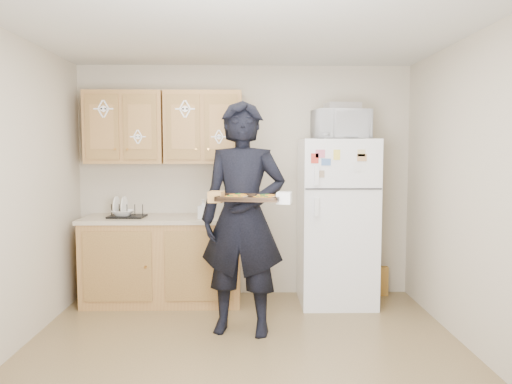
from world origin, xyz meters
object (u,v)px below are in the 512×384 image
at_px(refrigerator, 336,222).
at_px(baking_tray, 250,199).
at_px(person, 243,218).
at_px(microwave, 341,124).
at_px(dish_rack, 127,210).

relative_size(refrigerator, baking_tray, 3.45).
relative_size(person, microwave, 3.75).
xyz_separation_m(person, dish_rack, (-1.20, 0.86, -0.03)).
height_order(person, baking_tray, person).
bearing_deg(baking_tray, microwave, 60.77).
bearing_deg(refrigerator, dish_rack, 179.45).
height_order(refrigerator, microwave, microwave).
xyz_separation_m(microwave, dish_rack, (-2.18, 0.07, -0.88)).
height_order(baking_tray, dish_rack, baking_tray).
distance_m(refrigerator, person, 1.29).
height_order(refrigerator, person, person).
bearing_deg(person, refrigerator, 52.34).
bearing_deg(refrigerator, microwave, -67.78).
bearing_deg(person, baking_tray, -67.59).
relative_size(baking_tray, microwave, 0.92).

